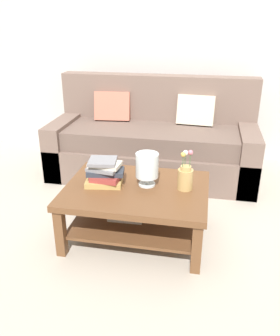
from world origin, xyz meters
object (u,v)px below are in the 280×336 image
object	(u,v)px
couch	(153,142)
glass_hurricane_vase	(147,166)
coffee_table	(136,200)
flower_pitcher	(185,177)
book_stack_main	(105,173)

from	to	relation	value
couch	glass_hurricane_vase	world-z (taller)	couch
coffee_table	flower_pitcher	xyz separation A→B (m)	(0.37, 0.05, 0.22)
book_stack_main	glass_hurricane_vase	xyz separation A→B (m)	(0.33, 0.05, 0.07)
glass_hurricane_vase	flower_pitcher	xyz separation A→B (m)	(0.30, -0.01, -0.06)
couch	glass_hurricane_vase	bearing A→B (deg)	-83.24
couch	book_stack_main	size ratio (longest dim) A/B	6.96
couch	coffee_table	bearing A→B (deg)	-86.92
glass_hurricane_vase	couch	bearing A→B (deg)	96.76
coffee_table	glass_hurricane_vase	size ratio (longest dim) A/B	4.20
couch	flower_pitcher	xyz separation A→B (m)	(0.44, -1.23, 0.18)
book_stack_main	glass_hurricane_vase	distance (m)	0.34
couch	flower_pitcher	size ratio (longest dim) A/B	6.90
coffee_table	glass_hurricane_vase	xyz separation A→B (m)	(0.08, 0.06, 0.28)
glass_hurricane_vase	book_stack_main	bearing A→B (deg)	-172.01
couch	glass_hurricane_vase	size ratio (longest dim) A/B	8.39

